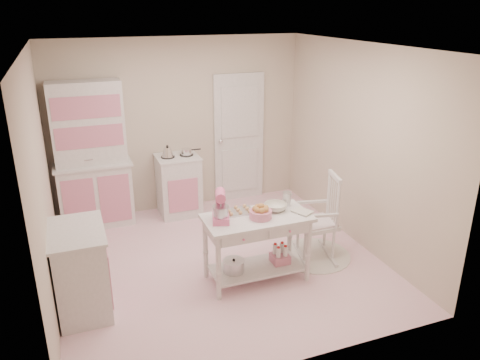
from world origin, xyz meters
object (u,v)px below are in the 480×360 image
base_cabinet (81,270)px  stand_mixer (221,207)px  hutch (92,156)px  stove (179,185)px  bread_basket (261,214)px  work_table (257,248)px  rocking_chair (317,217)px

base_cabinet → stand_mixer: 1.58m
hutch → base_cabinet: 2.16m
stove → bread_basket: 2.24m
stove → base_cabinet: 2.52m
work_table → stove: bearing=100.7°
base_cabinet → rocking_chair: rocking_chair is taller
base_cabinet → work_table: bearing=-3.1°
work_table → stand_mixer: size_ratio=3.53×
bread_basket → stove: bearing=100.9°
rocking_chair → bread_basket: (-0.88, -0.28, 0.30)m
work_table → base_cabinet: bearing=176.9°
rocking_chair → stand_mixer: (-1.32, -0.21, 0.42)m
rocking_chair → work_table: size_ratio=0.92×
stove → hutch: bearing=177.6°
base_cabinet → rocking_chair: (2.80, 0.12, 0.09)m
hutch → work_table: (1.60, -2.17, -0.64)m
base_cabinet → bread_basket: bearing=-4.6°
rocking_chair → stand_mixer: size_ratio=3.24×
stove → base_cabinet: same height
stove → work_table: (0.40, -2.12, -0.06)m
stove → rocking_chair: rocking_chair is taller
base_cabinet → work_table: (1.91, -0.10, -0.06)m
stove → work_table: bearing=-79.3°
rocking_chair → hutch: bearing=154.5°
base_cabinet → rocking_chair: 2.81m
stand_mixer → stove: bearing=106.2°
hutch → stove: hutch is taller
stand_mixer → bread_basket: 0.46m
rocking_chair → stove: bearing=136.8°
base_cabinet → work_table: 1.91m
hutch → bread_basket: bearing=-53.9°
base_cabinet → stand_mixer: bearing=-3.3°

